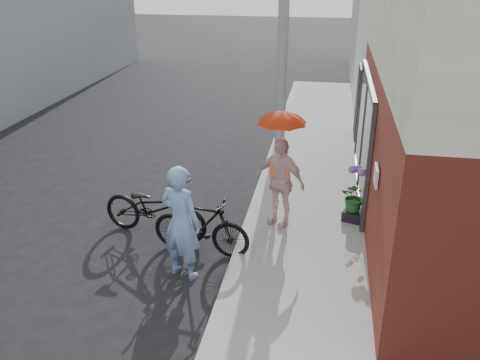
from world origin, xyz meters
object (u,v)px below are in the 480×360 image
(bike_left, at_px, (155,208))
(bike_right, at_px, (201,226))
(utility_pole, at_px, (284,18))
(kimono_woman, at_px, (280,181))
(officer, at_px, (181,223))
(planter, at_px, (353,215))

(bike_left, height_order, bike_right, bike_left)
(utility_pole, bearing_deg, bike_left, -109.64)
(utility_pole, distance_m, kimono_woman, 5.11)
(utility_pole, relative_size, kimono_woman, 3.98)
(bike_left, distance_m, bike_right, 1.12)
(bike_right, relative_size, kimono_woman, 1.03)
(officer, bearing_deg, kimono_woman, -106.65)
(kimono_woman, bearing_deg, bike_right, -112.62)
(bike_right, distance_m, kimono_woman, 1.78)
(utility_pole, height_order, planter, utility_pole)
(officer, height_order, bike_right, officer)
(utility_pole, bearing_deg, planter, -64.94)
(officer, distance_m, planter, 3.72)
(planter, bearing_deg, kimono_woman, -165.80)
(utility_pole, height_order, officer, utility_pole)
(utility_pole, distance_m, planter, 5.56)
(utility_pole, relative_size, bike_left, 3.26)
(officer, bearing_deg, bike_right, -80.23)
(bike_left, xyz_separation_m, kimono_woman, (2.28, 0.69, 0.43))
(utility_pole, xyz_separation_m, officer, (-0.95, -6.33, -2.51))
(kimono_woman, distance_m, planter, 1.69)
(utility_pole, bearing_deg, officer, -98.50)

